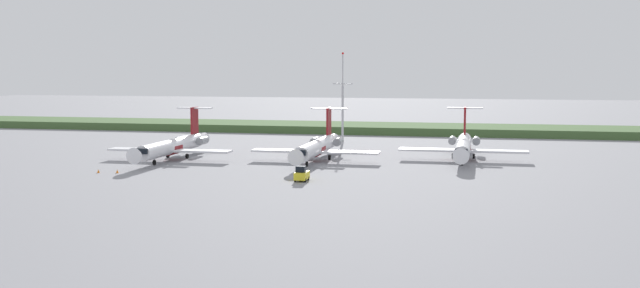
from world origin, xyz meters
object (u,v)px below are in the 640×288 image
at_px(antenna_mast, 343,105).
at_px(safety_cone_front_marker, 98,171).
at_px(regional_jet_nearest, 173,146).
at_px(safety_cone_mid_marker, 117,171).
at_px(regional_jet_third, 463,146).
at_px(baggage_tug, 302,174).
at_px(regional_jet_second, 317,147).

bearing_deg(antenna_mast, safety_cone_front_marker, -118.24).
xyz_separation_m(regional_jet_nearest, safety_cone_mid_marker, (-1.61, -18.17, -2.26)).
height_order(regional_jet_third, baggage_tug, regional_jet_third).
height_order(regional_jet_second, safety_cone_mid_marker, regional_jet_second).
bearing_deg(regional_jet_nearest, safety_cone_mid_marker, -95.08).
xyz_separation_m(regional_jet_second, antenna_mast, (-1.38, 32.26, 5.82)).
xyz_separation_m(safety_cone_front_marker, safety_cone_mid_marker, (3.07, 0.36, 0.00)).
bearing_deg(baggage_tug, regional_jet_nearest, 145.23).
distance_m(regional_jet_second, baggage_tug, 24.04).
height_order(regional_jet_third, safety_cone_mid_marker, regional_jet_third).
distance_m(regional_jet_second, regional_jet_third, 26.55).
height_order(antenna_mast, baggage_tug, antenna_mast).
bearing_deg(regional_jet_nearest, baggage_tug, -34.77).
xyz_separation_m(regional_jet_third, safety_cone_front_marker, (-56.20, -29.47, -2.26)).
xyz_separation_m(regional_jet_second, safety_cone_mid_marker, (-27.58, -21.88, -2.26)).
relative_size(regional_jet_second, antenna_mast, 1.55).
distance_m(regional_jet_second, antenna_mast, 32.81).
relative_size(baggage_tug, safety_cone_mid_marker, 5.82).
xyz_separation_m(antenna_mast, baggage_tug, (4.34, -56.07, -7.35)).
bearing_deg(regional_jet_nearest, regional_jet_second, 8.15).
xyz_separation_m(regional_jet_third, safety_cone_mid_marker, (-53.13, -29.11, -2.26)).
relative_size(antenna_mast, safety_cone_mid_marker, 36.38).
distance_m(regional_jet_nearest, regional_jet_second, 26.23).
height_order(regional_jet_nearest, safety_cone_front_marker, regional_jet_nearest).
distance_m(regional_jet_nearest, regional_jet_third, 52.66).
xyz_separation_m(baggage_tug, safety_cone_front_marker, (-33.62, 1.56, -0.73)).
bearing_deg(baggage_tug, regional_jet_third, 53.96).
relative_size(regional_jet_nearest, antenna_mast, 1.55).
relative_size(regional_jet_nearest, regional_jet_second, 1.00).
xyz_separation_m(regional_jet_third, antenna_mast, (-26.92, 25.04, 5.82)).
bearing_deg(antenna_mast, regional_jet_third, -42.92).
bearing_deg(regional_jet_nearest, antenna_mast, 55.65).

